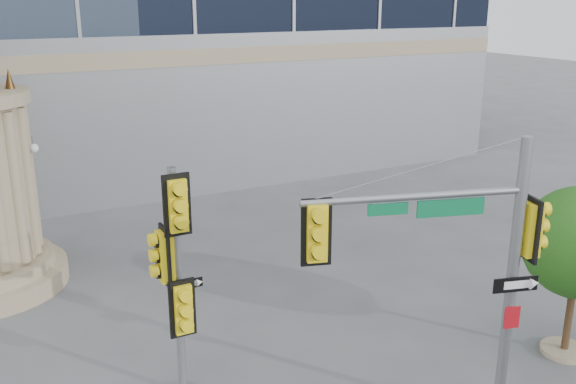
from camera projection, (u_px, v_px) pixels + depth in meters
name	position (u px, v px, depth m)	size (l,w,h in m)	color
main_signal_pole	(462.00, 259.00, 10.39)	(3.93, 1.48, 5.20)	slate
secondary_signal_pole	(176.00, 269.00, 11.47)	(0.76, 0.57, 4.48)	slate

